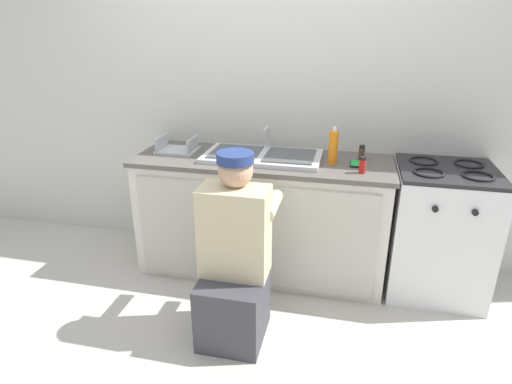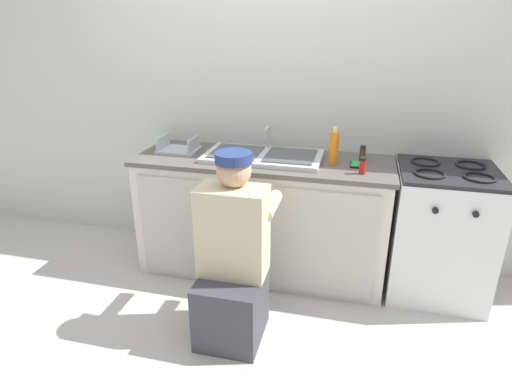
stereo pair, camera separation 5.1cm
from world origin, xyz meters
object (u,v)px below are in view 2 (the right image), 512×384
(stove_range, at_px, (439,232))
(spice_bottle_red, at_px, (363,166))
(plumber_person, at_px, (233,265))
(sink_double_basin, at_px, (263,156))
(soap_bottle_orange, at_px, (334,148))
(dish_rack_tray, at_px, (179,148))
(cell_phone, at_px, (356,164))
(spice_bottle_pepper, at_px, (362,154))

(stove_range, height_order, spice_bottle_red, spice_bottle_red)
(plumber_person, distance_m, spice_bottle_red, 1.00)
(sink_double_basin, distance_m, stove_range, 1.28)
(soap_bottle_orange, height_order, dish_rack_tray, soap_bottle_orange)
(sink_double_basin, relative_size, spice_bottle_red, 7.62)
(cell_phone, bearing_deg, sink_double_basin, 179.95)
(sink_double_basin, bearing_deg, spice_bottle_red, -13.63)
(sink_double_basin, xyz_separation_m, spice_bottle_red, (0.67, -0.16, 0.03))
(stove_range, relative_size, dish_rack_tray, 3.17)
(spice_bottle_pepper, bearing_deg, plumber_person, -127.63)
(sink_double_basin, relative_size, soap_bottle_orange, 3.20)
(dish_rack_tray, bearing_deg, spice_bottle_red, -7.64)
(soap_bottle_orange, xyz_separation_m, spice_bottle_red, (0.19, -0.15, -0.06))
(stove_range, bearing_deg, sink_double_basin, 179.90)
(spice_bottle_red, bearing_deg, plumber_person, -138.45)
(sink_double_basin, height_order, plumber_person, plumber_person)
(cell_phone, distance_m, dish_rack_tray, 1.26)
(sink_double_basin, relative_size, stove_range, 0.90)
(cell_phone, height_order, spice_bottle_pepper, spice_bottle_pepper)
(cell_phone, xyz_separation_m, spice_bottle_pepper, (0.04, 0.11, 0.04))
(soap_bottle_orange, height_order, spice_bottle_pepper, soap_bottle_orange)
(plumber_person, relative_size, cell_phone, 7.89)
(sink_double_basin, distance_m, spice_bottle_pepper, 0.67)
(dish_rack_tray, bearing_deg, soap_bottle_orange, -1.37)
(plumber_person, height_order, spice_bottle_pepper, plumber_person)
(sink_double_basin, relative_size, spice_bottle_pepper, 7.62)
(sink_double_basin, xyz_separation_m, plumber_person, (0.00, -0.75, -0.42))
(plumber_person, relative_size, soap_bottle_orange, 4.42)
(cell_phone, bearing_deg, spice_bottle_pepper, 71.15)
(soap_bottle_orange, distance_m, dish_rack_tray, 1.11)
(spice_bottle_red, bearing_deg, cell_phone, 104.36)
(spice_bottle_red, bearing_deg, soap_bottle_orange, 142.19)
(stove_range, bearing_deg, spice_bottle_red, -163.46)
(stove_range, bearing_deg, plumber_person, -148.06)
(spice_bottle_red, xyz_separation_m, spice_bottle_pepper, (-0.00, 0.27, 0.00))
(plumber_person, height_order, soap_bottle_orange, soap_bottle_orange)
(dish_rack_tray, bearing_deg, spice_bottle_pepper, 4.16)
(cell_phone, bearing_deg, stove_range, -0.16)
(stove_range, height_order, cell_phone, stove_range)
(stove_range, bearing_deg, soap_bottle_orange, -179.05)
(sink_double_basin, height_order, stove_range, sink_double_basin)
(stove_range, xyz_separation_m, spice_bottle_pepper, (-0.54, 0.11, 0.47))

